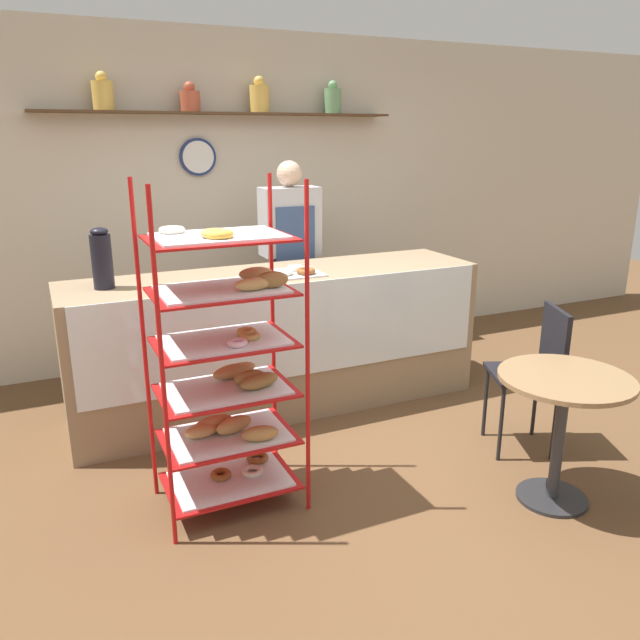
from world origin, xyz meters
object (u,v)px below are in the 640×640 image
coffee_carafe (102,259)px  pastry_rack (229,366)px  donut_tray_counter (294,272)px  person_worker (290,261)px  cafe_table (562,408)px  cafe_chair (537,363)px

coffee_carafe → pastry_rack: bearing=-66.8°
coffee_carafe → donut_tray_counter: 1.23m
person_worker → cafe_table: size_ratio=2.38×
pastry_rack → coffee_carafe: 1.23m
person_worker → cafe_table: bearing=-76.9°
pastry_rack → donut_tray_counter: bearing=51.5°
cafe_table → coffee_carafe: bearing=138.6°
cafe_chair → donut_tray_counter: (-1.11, 1.14, 0.44)m
pastry_rack → cafe_chair: pastry_rack is taller
coffee_carafe → cafe_table: bearing=-41.4°
pastry_rack → donut_tray_counter: 1.23m
person_worker → cafe_chair: person_worker is taller
pastry_rack → cafe_chair: (1.87, -0.20, -0.21)m
pastry_rack → cafe_chair: bearing=-6.1°
coffee_carafe → donut_tray_counter: coffee_carafe is taller
cafe_chair → donut_tray_counter: donut_tray_counter is taller
person_worker → coffee_carafe: (-1.47, -0.59, 0.24)m
cafe_table → donut_tray_counter: (-0.81, 1.65, 0.46)m
pastry_rack → cafe_table: pastry_rack is taller
cafe_chair → coffee_carafe: (-2.32, 1.27, 0.60)m
cafe_table → cafe_chair: 0.59m
cafe_table → cafe_chair: cafe_chair is taller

